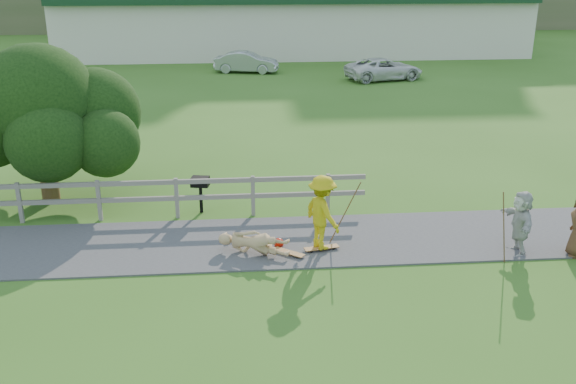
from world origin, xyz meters
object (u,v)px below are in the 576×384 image
at_px(skater_rider, 322,217).
at_px(tree, 42,131).
at_px(skater_fallen, 254,243).
at_px(spectator_d, 520,223).
at_px(car_silver, 246,62).
at_px(bbq, 201,195).
at_px(car_white, 384,69).

relative_size(skater_rider, tree, 0.34).
height_order(skater_fallen, tree, tree).
xyz_separation_m(spectator_d, car_silver, (-5.59, 25.76, -0.15)).
bearing_deg(skater_rider, car_silver, -25.35).
bearing_deg(spectator_d, bbq, -111.51).
distance_m(car_white, tree, 22.69).
bearing_deg(skater_fallen, bbq, 50.45).
xyz_separation_m(skater_fallen, tree, (-5.63, 4.20, 1.70)).
distance_m(skater_rider, car_silver, 25.27).
distance_m(spectator_d, car_silver, 26.36).
bearing_deg(car_white, tree, 128.31).
bearing_deg(car_white, bbq, 139.76).
relative_size(skater_fallen, car_white, 0.39).
bearing_deg(tree, skater_fallen, -36.73).
bearing_deg(skater_rider, bbq, 19.05).
xyz_separation_m(skater_rider, tree, (-7.21, 4.13, 1.13)).
bearing_deg(bbq, spectator_d, -12.69).
xyz_separation_m(car_white, tree, (-13.80, -17.96, 1.40)).
xyz_separation_m(skater_rider, spectator_d, (4.51, -0.51, -0.11)).
bearing_deg(skater_fallen, car_silver, 24.10).
relative_size(skater_rider, car_white, 0.40).
bearing_deg(bbq, tree, 172.73).
bearing_deg(car_silver, spectator_d, -155.77).
relative_size(spectator_d, car_silver, 0.41).
distance_m(skater_rider, skater_fallen, 1.69).
bearing_deg(car_silver, car_white, -100.43).
height_order(skater_rider, skater_fallen, skater_rider).
relative_size(car_white, tree, 0.85).
bearing_deg(skater_rider, spectator_d, -124.21).
bearing_deg(tree, bbq, -18.10).
distance_m(car_silver, tree, 22.04).
height_order(car_silver, bbq, car_silver).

